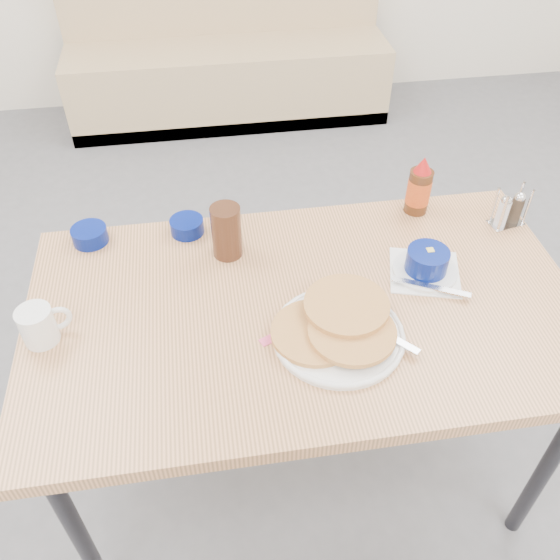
{
  "coord_description": "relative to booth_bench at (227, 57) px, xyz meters",
  "views": [
    {
      "loc": [
        -0.22,
        -0.77,
        1.83
      ],
      "look_at": [
        -0.06,
        0.29,
        0.82
      ],
      "focal_mm": 38.0,
      "sensor_mm": 36.0,
      "label": 1
    }
  ],
  "objects": [
    {
      "name": "ground",
      "position": [
        0.0,
        -2.78,
        -0.35
      ],
      "size": [
        6.0,
        6.0,
        0.0
      ],
      "primitive_type": "plane",
      "color": "slate",
      "rests_on": "ground"
    },
    {
      "name": "booth_bench",
      "position": [
        0.0,
        0.0,
        0.0
      ],
      "size": [
        1.9,
        0.56,
        1.22
      ],
      "color": "tan",
      "rests_on": "ground"
    },
    {
      "name": "dining_table",
      "position": [
        0.0,
        -2.53,
        0.35
      ],
      "size": [
        1.4,
        0.8,
        0.76
      ],
      "color": "tan",
      "rests_on": "ground"
    },
    {
      "name": "pancake_plate",
      "position": [
        0.06,
        -2.65,
        0.43
      ],
      "size": [
        0.34,
        0.32,
        0.06
      ],
      "rotation": [
        0.0,
        0.0,
        0.41
      ],
      "color": "white",
      "rests_on": "dining_table"
    },
    {
      "name": "coffee_mug",
      "position": [
        -0.64,
        -2.55,
        0.46
      ],
      "size": [
        0.12,
        0.08,
        0.09
      ],
      "rotation": [
        0.0,
        0.0,
        0.34
      ],
      "color": "white",
      "rests_on": "dining_table"
    },
    {
      "name": "grits_setting",
      "position": [
        0.33,
        -2.47,
        0.44
      ],
      "size": [
        0.22,
        0.24,
        0.08
      ],
      "rotation": [
        0.0,
        0.0,
        -0.27
      ],
      "color": "white",
      "rests_on": "dining_table"
    },
    {
      "name": "creamer_bowl",
      "position": [
        -0.55,
        -2.19,
        0.43
      ],
      "size": [
        0.1,
        0.1,
        0.04
      ],
      "rotation": [
        0.0,
        0.0,
        -0.06
      ],
      "color": "navy",
      "rests_on": "dining_table"
    },
    {
      "name": "butter_bowl",
      "position": [
        -0.28,
        -2.19,
        0.43
      ],
      "size": [
        0.1,
        0.1,
        0.04
      ],
      "rotation": [
        0.0,
        0.0,
        0.16
      ],
      "color": "navy",
      "rests_on": "dining_table"
    },
    {
      "name": "amber_tumbler",
      "position": [
        -0.18,
        -2.31,
        0.49
      ],
      "size": [
        0.1,
        0.1,
        0.15
      ],
      "primitive_type": "cylinder",
      "rotation": [
        0.0,
        0.0,
        -0.27
      ],
      "color": "#3F2214",
      "rests_on": "dining_table"
    },
    {
      "name": "condiment_caddy",
      "position": [
        0.64,
        -2.3,
        0.45
      ],
      "size": [
        0.11,
        0.08,
        0.12
      ],
      "rotation": [
        0.0,
        0.0,
        0.2
      ],
      "color": "silver",
      "rests_on": "dining_table"
    },
    {
      "name": "syrup_bottle",
      "position": [
        0.4,
        -2.19,
        0.49
      ],
      "size": [
        0.07,
        0.07,
        0.18
      ],
      "rotation": [
        0.0,
        0.0,
        -0.0
      ],
      "color": "#47230F",
      "rests_on": "dining_table"
    },
    {
      "name": "sugar_wrapper",
      "position": [
        -0.11,
        -2.64,
        0.41
      ],
      "size": [
        0.05,
        0.04,
        0.0
      ],
      "primitive_type": "cube",
      "rotation": [
        0.0,
        0.0,
        0.43
      ],
      "color": "#EF4F7D",
      "rests_on": "dining_table"
    }
  ]
}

